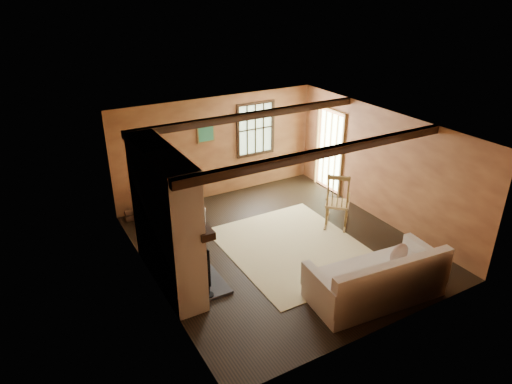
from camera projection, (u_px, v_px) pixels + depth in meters
ground at (280, 246)px, 8.98m from camera, size 5.50×5.50×0.00m
room_envelope at (284, 162)px, 8.59m from camera, size 5.02×5.52×2.44m
fireplace at (167, 224)px, 7.52m from camera, size 1.02×2.30×2.40m
rug at (294, 247)px, 8.91m from camera, size 2.50×3.00×0.01m
rocking_chair at (337, 203)px, 9.60m from camera, size 0.91×0.92×1.18m
sofa at (378, 281)px, 7.39m from camera, size 2.31×1.18×0.90m
firewood_pile at (142, 213)px, 9.96m from camera, size 0.73×0.13×0.27m
laundry_basket at (188, 199)px, 10.53m from camera, size 0.59×0.50×0.30m
basket_pillow at (188, 190)px, 10.43m from camera, size 0.45×0.39×0.19m
armchair at (170, 202)px, 9.93m from camera, size 1.01×1.02×0.71m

